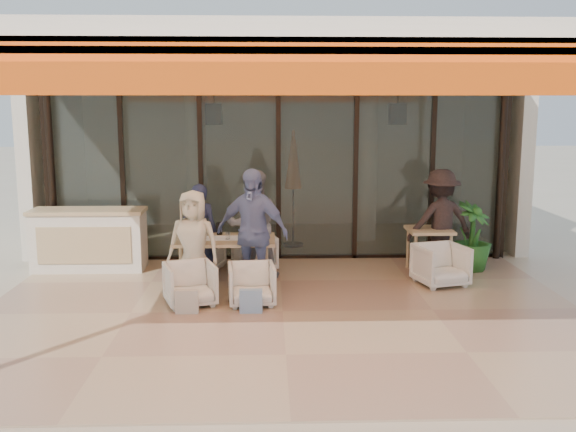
# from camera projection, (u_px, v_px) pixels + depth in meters

# --- Properties ---
(ground) EXTENTS (70.00, 70.00, 0.00)m
(ground) POSITION_uv_depth(u_px,v_px,m) (283.00, 313.00, 8.49)
(ground) COLOR #C6B293
(ground) RESTS_ON ground
(terrace_floor) EXTENTS (8.00, 6.00, 0.01)m
(terrace_floor) POSITION_uv_depth(u_px,v_px,m) (283.00, 313.00, 8.49)
(terrace_floor) COLOR tan
(terrace_floor) RESTS_ON ground
(terrace_structure) EXTENTS (8.00, 6.00, 3.40)m
(terrace_structure) POSITION_uv_depth(u_px,v_px,m) (283.00, 60.00, 7.68)
(terrace_structure) COLOR silver
(terrace_structure) RESTS_ON ground
(glass_storefront) EXTENTS (8.08, 0.10, 3.20)m
(glass_storefront) POSITION_uv_depth(u_px,v_px,m) (278.00, 170.00, 11.17)
(glass_storefront) COLOR #9EADA3
(glass_storefront) RESTS_ON ground
(interior_block) EXTENTS (9.05, 3.62, 3.52)m
(interior_block) POSITION_uv_depth(u_px,v_px,m) (277.00, 129.00, 13.34)
(interior_block) COLOR silver
(interior_block) RESTS_ON ground
(host_counter) EXTENTS (1.85, 0.65, 1.04)m
(host_counter) POSITION_uv_depth(u_px,v_px,m) (89.00, 240.00, 10.56)
(host_counter) COLOR silver
(host_counter) RESTS_ON ground
(dining_table) EXTENTS (1.50, 0.90, 0.93)m
(dining_table) POSITION_uv_depth(u_px,v_px,m) (224.00, 242.00, 9.64)
(dining_table) COLOR tan
(dining_table) RESTS_ON ground
(chair_far_left) EXTENTS (0.73, 0.70, 0.63)m
(chair_far_left) POSITION_uv_depth(u_px,v_px,m) (204.00, 252.00, 10.62)
(chair_far_left) COLOR white
(chair_far_left) RESTS_ON ground
(chair_far_right) EXTENTS (0.79, 0.77, 0.67)m
(chair_far_right) POSITION_uv_depth(u_px,v_px,m) (254.00, 250.00, 10.64)
(chair_far_right) COLOR white
(chair_far_right) RESTS_ON ground
(chair_near_left) EXTENTS (0.80, 0.78, 0.66)m
(chair_near_left) POSITION_uv_depth(u_px,v_px,m) (190.00, 282.00, 8.75)
(chair_near_left) COLOR white
(chair_near_left) RESTS_ON ground
(chair_near_right) EXTENTS (0.67, 0.64, 0.64)m
(chair_near_right) POSITION_uv_depth(u_px,v_px,m) (252.00, 283.00, 8.78)
(chair_near_right) COLOR white
(chair_near_right) RESTS_ON ground
(diner_navy) EXTENTS (0.60, 0.43, 1.52)m
(diner_navy) POSITION_uv_depth(u_px,v_px,m) (200.00, 232.00, 10.05)
(diner_navy) COLOR #1B243D
(diner_navy) RESTS_ON ground
(diner_grey) EXTENTS (0.95, 0.80, 1.72)m
(diner_grey) POSITION_uv_depth(u_px,v_px,m) (253.00, 225.00, 10.06)
(diner_grey) COLOR slate
(diner_grey) RESTS_ON ground
(diner_cream) EXTENTS (0.83, 0.62, 1.53)m
(diner_cream) POSITION_uv_depth(u_px,v_px,m) (193.00, 243.00, 9.16)
(diner_cream) COLOR beige
(diner_cream) RESTS_ON ground
(diner_periwinkle) EXTENTS (1.17, 0.81, 1.84)m
(diner_periwinkle) POSITION_uv_depth(u_px,v_px,m) (252.00, 232.00, 9.16)
(diner_periwinkle) COLOR #6D80B5
(diner_periwinkle) RESTS_ON ground
(tote_bag_cream) EXTENTS (0.30, 0.10, 0.34)m
(tote_bag_cream) POSITION_uv_depth(u_px,v_px,m) (187.00, 303.00, 8.38)
(tote_bag_cream) COLOR silver
(tote_bag_cream) RESTS_ON ground
(tote_bag_blue) EXTENTS (0.30, 0.10, 0.34)m
(tote_bag_blue) POSITION_uv_depth(u_px,v_px,m) (251.00, 302.00, 8.41)
(tote_bag_blue) COLOR #99BFD8
(tote_bag_blue) RESTS_ON ground
(side_table) EXTENTS (0.70, 0.70, 0.74)m
(side_table) POSITION_uv_depth(u_px,v_px,m) (429.00, 235.00, 10.40)
(side_table) COLOR tan
(side_table) RESTS_ON ground
(side_chair) EXTENTS (0.83, 0.80, 0.71)m
(side_chair) POSITION_uv_depth(u_px,v_px,m) (441.00, 263.00, 9.71)
(side_chair) COLOR white
(side_chair) RESTS_ON ground
(standing_woman) EXTENTS (1.20, 0.84, 1.70)m
(standing_woman) POSITION_uv_depth(u_px,v_px,m) (440.00, 221.00, 10.44)
(standing_woman) COLOR black
(standing_woman) RESTS_ON ground
(potted_palm) EXTENTS (0.92, 0.92, 1.16)m
(potted_palm) POSITION_uv_depth(u_px,v_px,m) (472.00, 237.00, 10.55)
(potted_palm) COLOR #1E5919
(potted_palm) RESTS_ON ground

